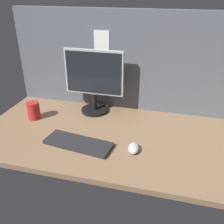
% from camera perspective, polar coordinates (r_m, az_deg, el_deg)
% --- Properties ---
extents(ground_plane, '(1.80, 0.80, 0.03)m').
position_cam_1_polar(ground_plane, '(1.46, 5.00, -5.99)').
color(ground_plane, '#8C6B4C').
extents(cubicle_wall_back, '(1.80, 0.06, 0.65)m').
position_cam_1_polar(cubicle_wall_back, '(1.66, 7.78, 10.94)').
color(cubicle_wall_back, '#565B66').
rests_on(cubicle_wall_back, ground_plane).
extents(monitor, '(0.39, 0.18, 0.42)m').
position_cam_1_polar(monitor, '(1.64, -4.11, 7.44)').
color(monitor, black).
rests_on(monitor, ground_plane).
extents(keyboard, '(0.38, 0.18, 0.02)m').
position_cam_1_polar(keyboard, '(1.38, -7.63, -7.03)').
color(keyboard, '#262628').
rests_on(keyboard, ground_plane).
extents(mouse, '(0.07, 0.10, 0.03)m').
position_cam_1_polar(mouse, '(1.33, 4.90, -8.16)').
color(mouse, silver).
rests_on(mouse, ground_plane).
extents(mug_red_plastic, '(0.08, 0.08, 0.11)m').
position_cam_1_polar(mug_red_plastic, '(1.68, -17.34, 0.32)').
color(mug_red_plastic, red).
rests_on(mug_red_plastic, ground_plane).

